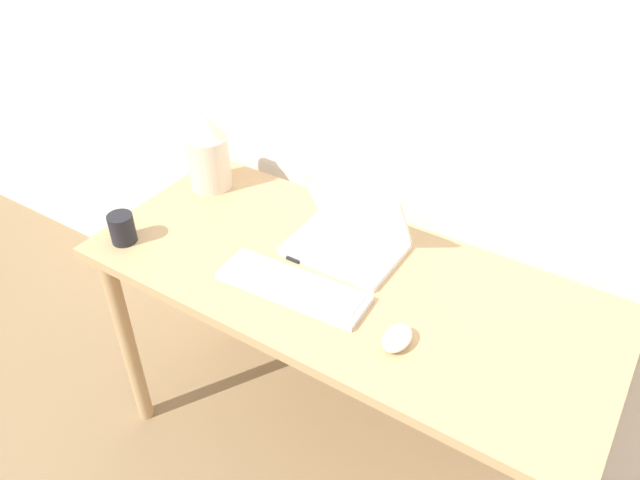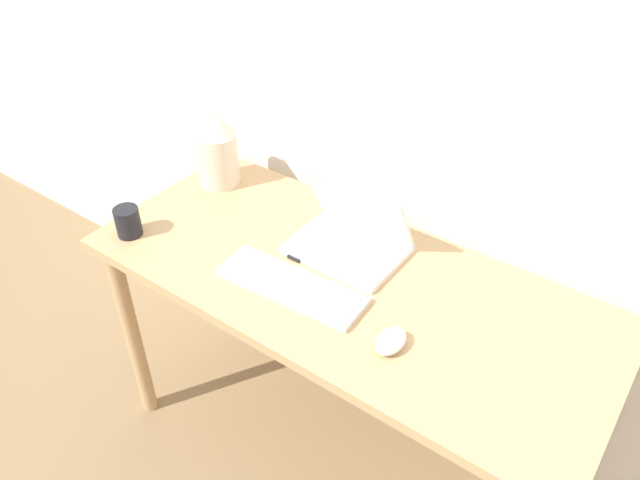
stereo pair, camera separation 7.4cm
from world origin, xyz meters
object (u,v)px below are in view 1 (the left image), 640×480
mouse (397,338)px  mug (122,228)px  vase (208,152)px  laptop (349,234)px  mp3_player (298,254)px  keyboard (293,287)px

mouse → mug: (-0.83, -0.06, 0.02)m
mug → vase: bearing=87.5°
laptop → mug: size_ratio=3.47×
vase → mouse: bearing=-20.0°
laptop → vase: size_ratio=1.22×
mp3_player → keyboard: bearing=-61.6°
keyboard → mp3_player: keyboard is taller
laptop → keyboard: (-0.03, -0.23, -0.04)m
laptop → mouse: bearing=-42.2°
keyboard → vase: vase is taller
laptop → mouse: (0.28, -0.25, -0.03)m
mp3_player → mug: size_ratio=0.72×
laptop → vase: (-0.53, 0.04, 0.07)m
mp3_player → laptop: bearing=47.6°
mouse → mug: 0.83m
laptop → mouse: size_ratio=3.18×
mouse → mug: mug is taller
mp3_player → mug: (-0.45, -0.21, 0.04)m
vase → mp3_player: size_ratio=3.98×
keyboard → vase: 0.58m
laptop → keyboard: laptop is taller
vase → keyboard: bearing=-28.4°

